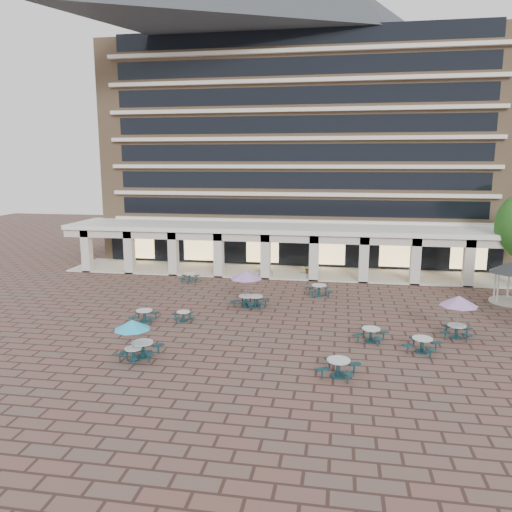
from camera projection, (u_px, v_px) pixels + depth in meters
The scene contains 17 objects.
ground at pixel (269, 324), 31.73m from camera, with size 120.00×120.00×0.00m, color brown.
apartment_building at pixel (303, 139), 54.05m from camera, with size 40.00×15.50×25.20m.
retail_arcade at pixel (292, 241), 45.51m from camera, with size 42.00×6.60×4.40m.
picnic_table_1 at pixel (143, 348), 26.23m from camera, with size 1.92×1.92×0.84m.
picnic_table_2 at pixel (338, 366), 23.88m from camera, with size 2.21×2.21×0.85m.
picnic_table_3 at pixel (371, 334), 28.54m from camera, with size 2.11×2.11×0.79m.
picnic_table_4 at pixel (132, 326), 25.55m from camera, with size 1.89×1.89×2.18m.
picnic_table_5 at pixel (144, 315), 32.04m from camera, with size 1.87×1.87×0.78m.
picnic_table_6 at pixel (246, 276), 35.02m from camera, with size 2.29×2.29×2.64m.
picnic_table_7 at pixel (422, 344), 26.91m from camera, with size 2.21×2.21×0.81m.
picnic_table_8 at pixel (183, 315), 32.20m from camera, with size 1.76×1.76×0.65m.
picnic_table_9 at pixel (255, 300), 35.33m from camera, with size 2.00×2.00×0.81m.
picnic_table_10 at pixel (319, 289), 38.29m from camera, with size 2.20×2.20×0.86m.
picnic_table_11 at pixel (459, 303), 28.80m from camera, with size 2.19×2.19×2.52m.
picnic_table_12 at pixel (190, 277), 42.71m from camera, with size 1.85×1.85×0.75m.
planter_left at pixel (264, 271), 44.51m from camera, with size 1.50×0.81×1.29m.
planter_right at pixel (308, 272), 43.85m from camera, with size 1.50×0.84×1.36m.
Camera 1 is at (4.29, -30.08, 10.15)m, focal length 35.00 mm.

